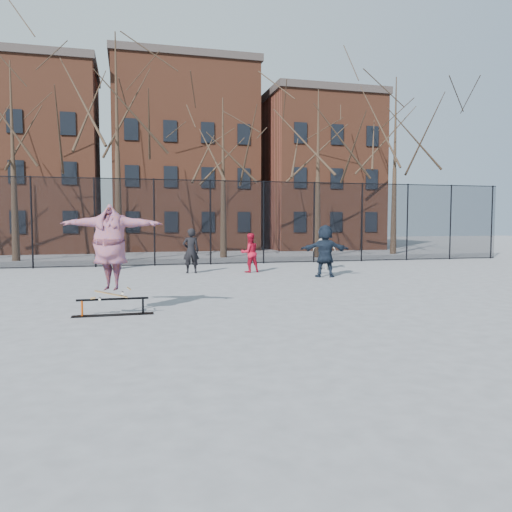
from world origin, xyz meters
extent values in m
plane|color=slate|center=(0.00, 0.00, 0.00)|extent=(100.00, 100.00, 0.00)
cube|color=black|center=(-2.94, 0.90, 0.01)|extent=(1.73, 0.26, 0.01)
cylinder|color=#E14E0D|center=(-3.58, 0.90, 0.18)|extent=(0.04, 0.04, 0.36)
cylinder|color=black|center=(-2.30, 0.90, 0.18)|extent=(0.04, 0.04, 0.36)
cylinder|color=black|center=(-2.94, 0.90, 0.36)|extent=(1.52, 0.05, 0.05)
imported|color=#4A3482|center=(-2.97, 0.90, 1.40)|extent=(2.36, 1.34, 1.86)
imported|color=slate|center=(-3.22, 11.89, 0.96)|extent=(1.12, 1.02, 1.93)
imported|color=black|center=(-0.18, 9.34, 0.88)|extent=(0.65, 0.42, 1.77)
imported|color=#B00F28|center=(2.14, 9.06, 0.79)|extent=(0.84, 0.70, 1.57)
imported|color=silver|center=(5.50, 9.47, 0.83)|extent=(1.04, 0.85, 1.65)
imported|color=black|center=(4.43, 6.75, 0.96)|extent=(1.87, 1.04, 1.92)
cylinder|color=black|center=(-6.60, 13.00, 2.00)|extent=(0.07, 0.07, 4.00)
cylinder|color=black|center=(-4.00, 13.00, 2.00)|extent=(0.07, 0.07, 4.00)
cylinder|color=black|center=(-1.40, 13.00, 2.00)|extent=(0.07, 0.07, 4.00)
cylinder|color=black|center=(1.20, 13.00, 2.00)|extent=(0.07, 0.07, 4.00)
cylinder|color=black|center=(3.80, 13.00, 2.00)|extent=(0.07, 0.07, 4.00)
cylinder|color=black|center=(6.40, 13.00, 2.00)|extent=(0.07, 0.07, 4.00)
cylinder|color=black|center=(9.00, 13.00, 2.00)|extent=(0.07, 0.07, 4.00)
cylinder|color=black|center=(11.60, 13.00, 2.00)|extent=(0.07, 0.07, 4.00)
cylinder|color=black|center=(14.20, 13.00, 2.00)|extent=(0.07, 0.07, 4.00)
cylinder|color=black|center=(16.80, 13.00, 2.00)|extent=(0.07, 0.07, 4.00)
cube|color=black|center=(0.00, 13.00, 2.00)|extent=(34.00, 0.01, 4.00)
cylinder|color=black|center=(0.00, 13.00, 3.96)|extent=(34.00, 0.04, 0.04)
cone|color=black|center=(-8.50, 17.80, 2.31)|extent=(0.40, 0.40, 4.62)
cone|color=black|center=(-3.00, 16.50, 2.31)|extent=(0.40, 0.40, 4.62)
cone|color=black|center=(2.50, 17.80, 2.31)|extent=(0.40, 0.40, 4.62)
cone|color=black|center=(8.00, 16.50, 2.31)|extent=(0.40, 0.40, 4.62)
cone|color=black|center=(13.50, 17.80, 2.31)|extent=(0.40, 0.40, 4.62)
cube|color=#5C2E1E|center=(-9.00, 26.00, 6.00)|extent=(9.00, 7.00, 12.00)
cube|color=#5C2E1E|center=(1.50, 26.00, 6.50)|extent=(10.00, 7.00, 13.00)
cube|color=#5C2E1E|center=(11.50, 26.00, 5.50)|extent=(8.00, 7.00, 11.00)
camera|label=1|loc=(-2.60, -10.32, 2.05)|focal=35.00mm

